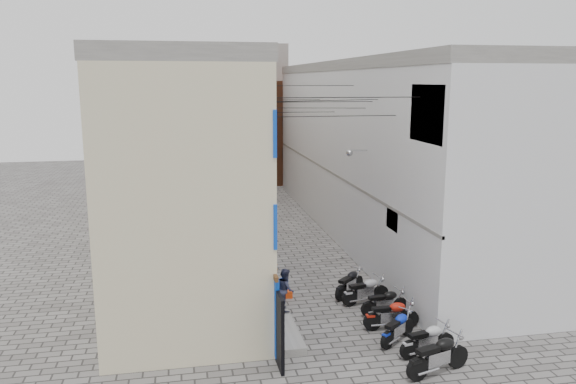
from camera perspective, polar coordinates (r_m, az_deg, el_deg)
ground at (r=17.70m, az=7.23°, el=-15.75°), size 90.00×90.00×0.00m
plinth at (r=29.19m, az=-4.64°, el=-4.46°), size 0.90×26.00×0.25m
building_left at (r=28.11m, az=-10.73°, el=3.87°), size 5.10×27.00×9.00m
building_right at (r=29.91m, az=8.80°, el=4.38°), size 5.94×26.00×9.00m
building_far_brick_left at (r=43.16m, az=-6.94°, el=7.16°), size 6.00×6.00×10.00m
building_far_brick_right at (r=45.84m, az=-0.82°, el=6.23°), size 5.00×6.00×8.00m
building_far_concrete at (r=49.27m, az=-5.13°, el=8.28°), size 8.00×5.00×11.00m
far_shopfront at (r=41.03m, az=-3.74°, el=1.67°), size 2.00×0.30×2.40m
overhead_wires at (r=23.17m, az=1.71°, el=9.05°), size 5.80×13.02×1.32m
motorcycle_a at (r=16.63m, az=15.04°, el=-15.56°), size 2.24×1.26×1.24m
motorcycle_b at (r=17.60m, az=14.00°, el=-14.22°), size 1.96×0.97×1.09m
motorcycle_c at (r=18.23m, az=11.10°, el=-13.24°), size 1.77×1.54×1.04m
motorcycle_d at (r=19.05m, az=10.46°, el=-12.01°), size 1.90×0.62×1.10m
motorcycle_e at (r=20.09m, az=9.83°, el=-10.85°), size 1.81×0.71×1.02m
motorcycle_f at (r=20.93m, az=7.89°, el=-9.75°), size 1.98×0.98×1.10m
motorcycle_g at (r=21.61m, az=6.28°, el=-9.05°), size 1.79×1.70×1.09m
person_a at (r=21.17m, az=-1.60°, el=-7.70°), size 0.60×0.75×1.78m
person_b at (r=19.52m, az=-0.26°, el=-9.85°), size 0.57×0.72×1.47m
water_jug_near at (r=21.94m, az=-0.39°, el=-9.47°), size 0.33×0.33×0.50m
water_jug_far at (r=22.03m, az=-0.50°, el=-9.41°), size 0.35×0.35×0.48m
red_crate at (r=21.44m, az=-0.11°, el=-10.33°), size 0.45×0.36×0.26m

